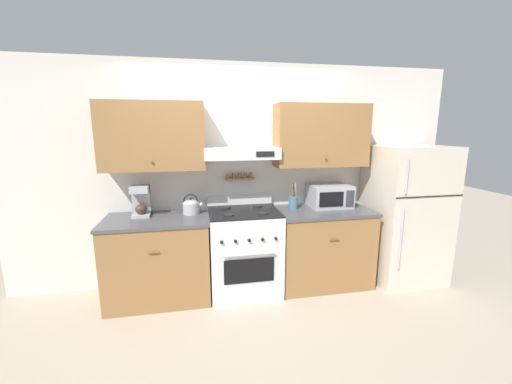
% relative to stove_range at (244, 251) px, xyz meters
% --- Properties ---
extents(ground_plane, '(16.00, 16.00, 0.00)m').
position_rel_stove_range_xyz_m(ground_plane, '(-0.00, -0.33, -0.47)').
color(ground_plane, '#B2A38E').
extents(wall_back, '(5.20, 0.46, 2.55)m').
position_rel_stove_range_xyz_m(wall_back, '(0.00, 0.31, 0.95)').
color(wall_back, silver).
rests_on(wall_back, ground_plane).
extents(counter_left, '(1.08, 0.67, 0.90)m').
position_rel_stove_range_xyz_m(counter_left, '(-0.93, 0.02, -0.02)').
color(counter_left, olive).
rests_on(counter_left, ground_plane).
extents(counter_right, '(1.10, 0.67, 0.90)m').
position_rel_stove_range_xyz_m(counter_right, '(0.93, 0.02, -0.02)').
color(counter_right, olive).
rests_on(counter_right, ground_plane).
extents(stove_range, '(0.77, 0.70, 1.04)m').
position_rel_stove_range_xyz_m(stove_range, '(0.00, 0.00, 0.00)').
color(stove_range, white).
rests_on(stove_range, ground_plane).
extents(refrigerator, '(0.82, 0.77, 1.63)m').
position_rel_stove_range_xyz_m(refrigerator, '(1.96, -0.04, 0.34)').
color(refrigerator, beige).
rests_on(refrigerator, ground_plane).
extents(tea_kettle, '(0.23, 0.18, 0.22)m').
position_rel_stove_range_xyz_m(tea_kettle, '(-0.56, 0.12, 0.52)').
color(tea_kettle, '#B7B7BC').
rests_on(tea_kettle, counter_left).
extents(coffee_maker, '(0.19, 0.21, 0.33)m').
position_rel_stove_range_xyz_m(coffee_maker, '(-1.09, 0.15, 0.59)').
color(coffee_maker, '#ADAFB5').
rests_on(coffee_maker, counter_left).
extents(microwave, '(0.48, 0.38, 0.26)m').
position_rel_stove_range_xyz_m(microwave, '(1.06, 0.14, 0.56)').
color(microwave, '#ADAFB5').
rests_on(microwave, counter_right).
extents(utensil_crock, '(0.11, 0.11, 0.30)m').
position_rel_stove_range_xyz_m(utensil_crock, '(0.60, 0.12, 0.51)').
color(utensil_crock, slate).
rests_on(utensil_crock, counter_right).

